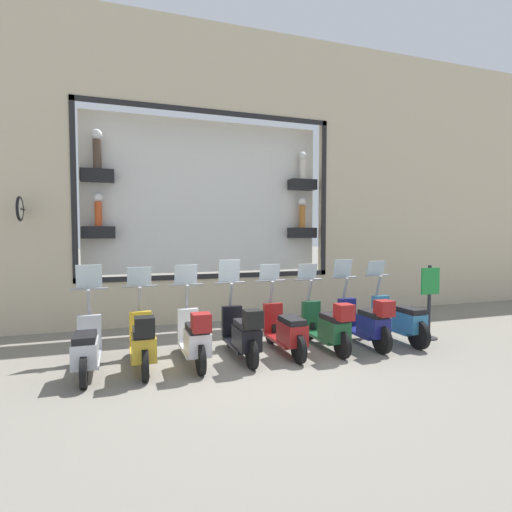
{
  "coord_description": "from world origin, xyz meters",
  "views": [
    {
      "loc": [
        -6.26,
        2.16,
        2.16
      ],
      "look_at": [
        1.75,
        -0.59,
        1.71
      ],
      "focal_mm": 28.0,
      "sensor_mm": 36.0,
      "label": 1
    }
  ],
  "objects_px": {
    "scooter_teal_0": "(400,320)",
    "shop_sign_post": "(429,300)",
    "scooter_red_3": "(286,331)",
    "scooter_black_4": "(243,333)",
    "scooter_navy_1": "(366,322)",
    "scooter_white_5": "(195,337)",
    "scooter_green_2": "(328,326)",
    "scooter_yellow_6": "(143,341)",
    "scooter_silver_7": "(87,348)"
  },
  "relations": [
    {
      "from": "scooter_teal_0",
      "to": "shop_sign_post",
      "type": "height_order",
      "value": "scooter_teal_0"
    },
    {
      "from": "scooter_red_3",
      "to": "scooter_black_4",
      "type": "xyz_separation_m",
      "value": [
        -0.06,
        0.83,
        0.04
      ]
    },
    {
      "from": "scooter_navy_1",
      "to": "shop_sign_post",
      "type": "bearing_deg",
      "value": -87.16
    },
    {
      "from": "scooter_white_5",
      "to": "scooter_green_2",
      "type": "bearing_deg",
      "value": -90.03
    },
    {
      "from": "scooter_green_2",
      "to": "shop_sign_post",
      "type": "relative_size",
      "value": 1.17
    },
    {
      "from": "scooter_teal_0",
      "to": "scooter_green_2",
      "type": "xyz_separation_m",
      "value": [
        -0.07,
        1.66,
        0.02
      ]
    },
    {
      "from": "scooter_teal_0",
      "to": "scooter_navy_1",
      "type": "xyz_separation_m",
      "value": [
        -0.06,
        0.83,
        0.03
      ]
    },
    {
      "from": "scooter_teal_0",
      "to": "scooter_yellow_6",
      "type": "height_order",
      "value": "scooter_teal_0"
    },
    {
      "from": "scooter_red_3",
      "to": "scooter_silver_7",
      "type": "xyz_separation_m",
      "value": [
        -0.0,
        3.32,
        -0.01
      ]
    },
    {
      "from": "scooter_white_5",
      "to": "scooter_navy_1",
      "type": "bearing_deg",
      "value": -89.9
    },
    {
      "from": "scooter_navy_1",
      "to": "shop_sign_post",
      "type": "distance_m",
      "value": 1.62
    },
    {
      "from": "scooter_black_4",
      "to": "scooter_navy_1",
      "type": "bearing_deg",
      "value": -89.92
    },
    {
      "from": "scooter_teal_0",
      "to": "scooter_red_3",
      "type": "relative_size",
      "value": 1.01
    },
    {
      "from": "scooter_teal_0",
      "to": "scooter_silver_7",
      "type": "bearing_deg",
      "value": 90.05
    },
    {
      "from": "scooter_teal_0",
      "to": "shop_sign_post",
      "type": "bearing_deg",
      "value": -88.74
    },
    {
      "from": "scooter_black_4",
      "to": "shop_sign_post",
      "type": "height_order",
      "value": "scooter_black_4"
    },
    {
      "from": "scooter_yellow_6",
      "to": "shop_sign_post",
      "type": "height_order",
      "value": "scooter_yellow_6"
    },
    {
      "from": "scooter_white_5",
      "to": "shop_sign_post",
      "type": "bearing_deg",
      "value": -89.02
    },
    {
      "from": "scooter_navy_1",
      "to": "scooter_silver_7",
      "type": "distance_m",
      "value": 4.99
    },
    {
      "from": "scooter_red_3",
      "to": "shop_sign_post",
      "type": "bearing_deg",
      "value": -89.63
    },
    {
      "from": "scooter_navy_1",
      "to": "scooter_black_4",
      "type": "bearing_deg",
      "value": 90.08
    },
    {
      "from": "scooter_teal_0",
      "to": "scooter_yellow_6",
      "type": "bearing_deg",
      "value": 90.78
    },
    {
      "from": "scooter_navy_1",
      "to": "scooter_yellow_6",
      "type": "distance_m",
      "value": 4.16
    },
    {
      "from": "scooter_red_3",
      "to": "scooter_black_4",
      "type": "relative_size",
      "value": 1.0
    },
    {
      "from": "scooter_white_5",
      "to": "scooter_yellow_6",
      "type": "bearing_deg",
      "value": 90.01
    },
    {
      "from": "scooter_navy_1",
      "to": "scooter_green_2",
      "type": "xyz_separation_m",
      "value": [
        -0.01,
        0.83,
        -0.01
      ]
    },
    {
      "from": "scooter_teal_0",
      "to": "scooter_navy_1",
      "type": "distance_m",
      "value": 0.83
    },
    {
      "from": "scooter_navy_1",
      "to": "scooter_black_4",
      "type": "xyz_separation_m",
      "value": [
        -0.0,
        2.49,
        -0.01
      ]
    },
    {
      "from": "scooter_black_4",
      "to": "scooter_yellow_6",
      "type": "height_order",
      "value": "scooter_black_4"
    },
    {
      "from": "scooter_teal_0",
      "to": "scooter_black_4",
      "type": "relative_size",
      "value": 1.01
    },
    {
      "from": "scooter_red_3",
      "to": "scooter_yellow_6",
      "type": "distance_m",
      "value": 2.49
    },
    {
      "from": "scooter_silver_7",
      "to": "scooter_red_3",
      "type": "bearing_deg",
      "value": -89.99
    },
    {
      "from": "scooter_teal_0",
      "to": "scooter_yellow_6",
      "type": "relative_size",
      "value": 1.01
    },
    {
      "from": "scooter_black_4",
      "to": "scooter_white_5",
      "type": "height_order",
      "value": "scooter_black_4"
    },
    {
      "from": "scooter_yellow_6",
      "to": "scooter_navy_1",
      "type": "bearing_deg",
      "value": -89.92
    },
    {
      "from": "scooter_green_2",
      "to": "scooter_red_3",
      "type": "bearing_deg",
      "value": 85.58
    },
    {
      "from": "scooter_navy_1",
      "to": "scooter_white_5",
      "type": "xyz_separation_m",
      "value": [
        -0.01,
        3.32,
        -0.01
      ]
    },
    {
      "from": "scooter_navy_1",
      "to": "scooter_black_4",
      "type": "height_order",
      "value": "scooter_black_4"
    },
    {
      "from": "scooter_yellow_6",
      "to": "scooter_silver_7",
      "type": "relative_size",
      "value": 1.0
    },
    {
      "from": "scooter_yellow_6",
      "to": "shop_sign_post",
      "type": "distance_m",
      "value": 5.74
    },
    {
      "from": "scooter_green_2",
      "to": "scooter_red_3",
      "type": "relative_size",
      "value": 1.0
    },
    {
      "from": "scooter_silver_7",
      "to": "scooter_white_5",
      "type": "bearing_deg",
      "value": -92.16
    },
    {
      "from": "scooter_white_5",
      "to": "scooter_silver_7",
      "type": "distance_m",
      "value": 1.66
    },
    {
      "from": "scooter_black_4",
      "to": "scooter_red_3",
      "type": "bearing_deg",
      "value": -85.83
    },
    {
      "from": "scooter_silver_7",
      "to": "shop_sign_post",
      "type": "height_order",
      "value": "scooter_silver_7"
    },
    {
      "from": "scooter_green_2",
      "to": "scooter_red_3",
      "type": "xyz_separation_m",
      "value": [
        0.06,
        0.83,
        -0.04
      ]
    },
    {
      "from": "scooter_green_2",
      "to": "scooter_yellow_6",
      "type": "bearing_deg",
      "value": 89.98
    },
    {
      "from": "scooter_green_2",
      "to": "scooter_white_5",
      "type": "bearing_deg",
      "value": 89.97
    },
    {
      "from": "scooter_black_4",
      "to": "scooter_white_5",
      "type": "xyz_separation_m",
      "value": [
        -0.0,
        0.83,
        -0.0
      ]
    },
    {
      "from": "scooter_black_4",
      "to": "scooter_white_5",
      "type": "relative_size",
      "value": 1.0
    }
  ]
}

